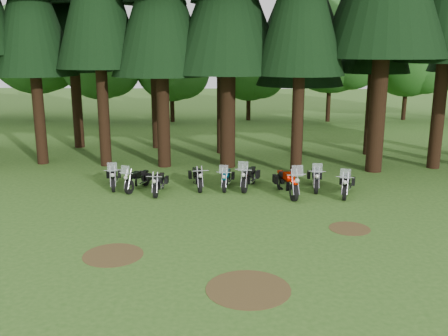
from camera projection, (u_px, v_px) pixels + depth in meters
The scene contains 20 objects.
ground at pixel (217, 232), 16.66m from camera, with size 120.00×120.00×0.00m, color #32601E.
pine_back_4 at pixel (302, 6), 27.44m from camera, with size 4.94×4.94×13.78m.
decid_1 at pixel (38, 50), 40.89m from camera, with size 7.91×7.69×9.88m.
decid_2 at pixel (103, 61), 39.94m from camera, with size 6.72×6.53×8.40m.
decid_3 at pixel (174, 67), 40.18m from camera, with size 6.12×5.95×7.65m.
decid_4 at pixel (252, 68), 41.14m from camera, with size 5.93×5.76×7.41m.
decid_5 at pixel (336, 45), 39.87m from camera, with size 8.45×8.21×10.56m.
decid_6 at pixel (413, 57), 41.13m from camera, with size 7.06×6.86×8.82m.
dirt_patch_0 at pixel (113, 255), 14.83m from camera, with size 1.80×1.80×0.01m, color #4C3D1E.
dirt_patch_1 at pixel (350, 229), 16.99m from camera, with size 1.40×1.40×0.01m, color #4C3D1E.
dirt_patch_2 at pixel (248, 289), 12.74m from camera, with size 2.20×2.20×0.01m, color #4C3D1E.
motorcycle_0 at pixel (113, 177), 21.89m from camera, with size 0.75×2.15×1.36m.
motorcycle_1 at pixel (137, 180), 21.54m from camera, with size 0.87×2.02×1.29m.
motorcycle_2 at pixel (159, 184), 21.05m from camera, with size 0.30×2.01×0.82m.
motorcycle_3 at pixel (197, 178), 21.82m from camera, with size 0.61×2.09×0.86m.
motorcycle_4 at pixel (226, 179), 21.79m from camera, with size 0.45×2.01×1.26m.
motorcycle_5 at pixel (249, 178), 21.77m from camera, with size 0.82×2.28×1.44m.
motorcycle_6 at pixel (287, 183), 20.72m from camera, with size 0.90×2.45×1.55m.
motorcycle_7 at pixel (315, 179), 21.66m from camera, with size 0.49×2.20×1.38m.
motorcycle_8 at pixel (346, 185), 20.73m from camera, with size 0.84×2.16×1.37m.
Camera 1 is at (0.81, -15.67, 6.01)m, focal length 40.00 mm.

